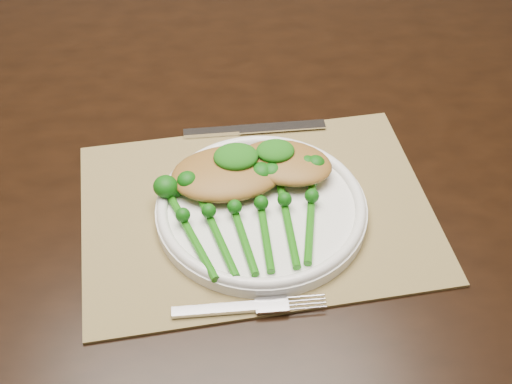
{
  "coord_description": "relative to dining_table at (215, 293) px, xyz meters",
  "views": [
    {
      "loc": [
        0.16,
        -0.64,
        1.39
      ],
      "look_at": [
        0.21,
        -0.03,
        0.78
      ],
      "focal_mm": 50.0,
      "sensor_mm": 36.0,
      "label": 1
    }
  ],
  "objects": [
    {
      "name": "chicken_fillet_left",
      "position": [
        0.03,
        -0.12,
        0.41
      ],
      "size": [
        0.16,
        0.12,
        0.03
      ],
      "primitive_type": "ellipsoid",
      "rotation": [
        0.0,
        0.0,
        0.12
      ],
      "color": "olive",
      "rests_on": "dinner_plate"
    },
    {
      "name": "chicken_fillet_right",
      "position": [
        0.1,
        -0.11,
        0.41
      ],
      "size": [
        0.14,
        0.12,
        0.02
      ],
      "primitive_type": "ellipsoid",
      "rotation": [
        0.0,
        0.0,
        -0.34
      ],
      "color": "olive",
      "rests_on": "dinner_plate"
    },
    {
      "name": "pesto_dollop_left",
      "position": [
        0.04,
        -0.11,
        0.42
      ],
      "size": [
        0.06,
        0.05,
        0.02
      ],
      "primitive_type": "ellipsoid",
      "color": "#0E4B0A",
      "rests_on": "chicken_fillet_left"
    },
    {
      "name": "fork",
      "position": [
        0.05,
        -0.31,
        0.38
      ],
      "size": [
        0.17,
        0.02,
        0.01
      ],
      "rotation": [
        0.0,
        0.0,
        0.02
      ],
      "color": "silver",
      "rests_on": "placemat"
    },
    {
      "name": "pesto_dollop_right",
      "position": [
        0.09,
        -0.11,
        0.42
      ],
      "size": [
        0.05,
        0.04,
        0.02
      ],
      "primitive_type": "ellipsoid",
      "color": "#0E4B0A",
      "rests_on": "chicken_fillet_right"
    },
    {
      "name": "dinner_plate",
      "position": [
        0.07,
        -0.17,
        0.39
      ],
      "size": [
        0.26,
        0.26,
        0.02
      ],
      "color": "white",
      "rests_on": "placemat"
    },
    {
      "name": "dining_table",
      "position": [
        0.0,
        0.0,
        0.0
      ],
      "size": [
        1.6,
        0.91,
        0.75
      ],
      "rotation": [
        0.0,
        0.0,
        -0.0
      ],
      "color": "black",
      "rests_on": "ground"
    },
    {
      "name": "placemat",
      "position": [
        0.06,
        -0.16,
        0.37
      ],
      "size": [
        0.46,
        0.36,
        0.0
      ],
      "primitive_type": "cube",
      "rotation": [
        0.0,
        0.0,
        0.1
      ],
      "color": "olive",
      "rests_on": "dining_table"
    },
    {
      "name": "knife",
      "position": [
        0.05,
        -0.01,
        0.38
      ],
      "size": [
        0.2,
        0.02,
        0.01
      ],
      "rotation": [
        0.0,
        0.0,
        0.03
      ],
      "color": "silver",
      "rests_on": "placemat"
    },
    {
      "name": "broccolini_bundle",
      "position": [
        0.05,
        -0.21,
        0.4
      ],
      "size": [
        0.19,
        0.21,
        0.04
      ],
      "rotation": [
        0.0,
        0.0,
        0.13
      ],
      "color": "#17620C",
      "rests_on": "dinner_plate"
    }
  ]
}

